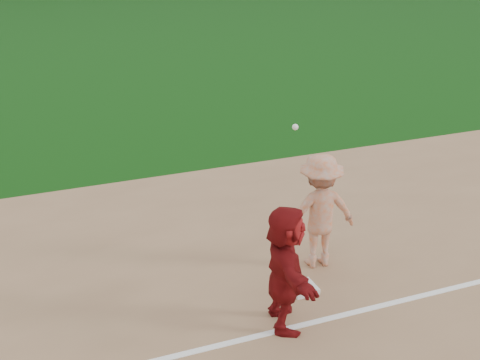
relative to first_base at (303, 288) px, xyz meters
name	(u,v)px	position (x,y,z in m)	size (l,w,h in m)	color
ground	(275,296)	(-0.45, 0.04, -0.06)	(160.00, 160.00, 0.00)	#0D3A0B
foul_line	(298,326)	(-0.45, -0.76, -0.04)	(60.00, 0.10, 0.01)	white
first_base	(303,288)	(0.00, 0.00, 0.00)	(0.38, 0.38, 0.09)	white
base_runner	(285,268)	(-0.62, -0.63, 0.87)	(1.69, 0.54, 1.82)	maroon
first_base_play	(319,211)	(0.55, 0.64, 0.91)	(1.30, 0.83, 2.57)	#A7A7A9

